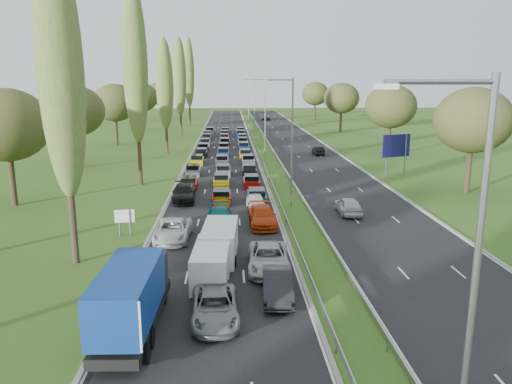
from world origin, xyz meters
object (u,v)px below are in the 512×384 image
object	(u,v)px
blue_lorry	(133,296)
direction_sign	(396,148)
white_van_front	(212,262)
white_van_rear	(220,241)
info_sign	(125,219)
near_car_2	(173,230)
near_car_3	(183,193)

from	to	relation	value
blue_lorry	direction_sign	world-z (taller)	direction_sign
white_van_front	white_van_rear	distance (m)	3.94
white_van_front	info_sign	xyz separation A→B (m)	(-6.97, 8.93, 0.28)
white_van_front	direction_sign	world-z (taller)	direction_sign
white_van_rear	near_car_2	bearing A→B (deg)	136.97
near_car_2	white_van_front	bearing A→B (deg)	-65.75
near_car_3	blue_lorry	bearing A→B (deg)	-93.00
blue_lorry	white_van_front	size ratio (longest dim) A/B	1.57
near_car_3	direction_sign	world-z (taller)	direction_sign
near_car_3	white_van_rear	distance (m)	16.70
blue_lorry	near_car_2	bearing A→B (deg)	90.62
blue_lorry	direction_sign	size ratio (longest dim) A/B	1.59
near_car_2	white_van_front	world-z (taller)	white_van_front
white_van_front	direction_sign	xyz separation A→B (m)	(21.83, 32.12, 2.48)
info_sign	direction_sign	size ratio (longest dim) A/B	0.40
white_van_rear	direction_sign	xyz separation A→B (m)	(21.40, 28.20, 2.41)
near_car_3	info_sign	xyz separation A→B (m)	(-3.49, -11.22, 0.56)
info_sign	direction_sign	distance (m)	37.04
white_van_front	near_car_3	bearing A→B (deg)	102.83
info_sign	white_van_front	bearing A→B (deg)	-52.04
near_car_2	info_sign	bearing A→B (deg)	164.33
white_van_front	white_van_rear	xyz separation A→B (m)	(0.43, 3.92, 0.07)
near_car_2	blue_lorry	distance (m)	14.02
info_sign	direction_sign	bearing A→B (deg)	38.84
blue_lorry	direction_sign	xyz separation A→B (m)	(25.34, 38.38, 1.74)
near_car_3	direction_sign	size ratio (longest dim) A/B	1.05
white_van_rear	direction_sign	distance (m)	35.49
near_car_2	white_van_rear	bearing A→B (deg)	-44.66
white_van_rear	blue_lorry	bearing A→B (deg)	-107.45
blue_lorry	info_sign	distance (m)	15.59
near_car_3	near_car_2	bearing A→B (deg)	-91.42
blue_lorry	info_sign	world-z (taller)	blue_lorry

